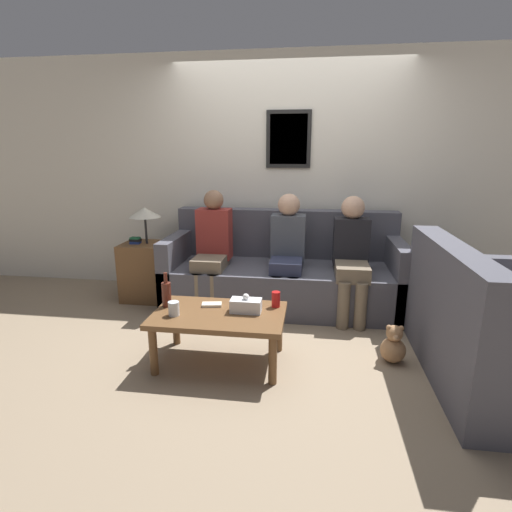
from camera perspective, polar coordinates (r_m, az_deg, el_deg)
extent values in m
plane|color=gray|center=(3.80, 3.16, -9.77)|extent=(16.00, 16.00, 0.00)
cube|color=silver|center=(4.52, 4.60, 11.20)|extent=(9.00, 0.06, 2.60)
cube|color=black|center=(4.47, 4.67, 16.29)|extent=(0.48, 0.02, 0.60)
cube|color=beige|center=(4.46, 4.67, 16.29)|extent=(0.40, 0.01, 0.52)
cube|color=#4C4C56|center=(4.19, 3.81, -4.18)|extent=(2.38, 0.94, 0.44)
cube|color=#4C4C56|center=(4.42, 4.29, 3.28)|extent=(2.38, 0.20, 0.52)
cube|color=#4C4C56|center=(4.36, -11.00, -1.67)|extent=(0.14, 0.94, 0.73)
cube|color=#4C4C56|center=(4.22, 19.24, -2.82)|extent=(0.14, 0.94, 0.73)
cube|color=#4C4C56|center=(3.35, 31.34, -11.46)|extent=(0.94, 1.55, 0.44)
cube|color=#4C4C56|center=(3.05, 26.11, -3.52)|extent=(0.20, 1.55, 0.52)
cube|color=#4C4C56|center=(3.90, 27.70, -5.14)|extent=(0.94, 0.14, 0.73)
cube|color=brown|center=(3.04, -5.30, -8.41)|extent=(0.98, 0.61, 0.04)
cylinder|color=brown|center=(3.04, -14.45, -13.04)|extent=(0.06, 0.06, 0.37)
cylinder|color=brown|center=(2.85, 2.40, -14.60)|extent=(0.06, 0.06, 0.37)
cylinder|color=brown|center=(3.45, -11.37, -9.40)|extent=(0.06, 0.06, 0.37)
cylinder|color=brown|center=(3.28, 3.27, -10.45)|extent=(0.06, 0.06, 0.37)
cube|color=brown|center=(4.51, -15.68, -2.10)|extent=(0.43, 0.43, 0.62)
cylinder|color=#262628|center=(4.38, -15.46, 3.68)|extent=(0.02, 0.02, 0.30)
cone|color=beige|center=(4.35, -15.62, 6.02)|extent=(0.33, 0.33, 0.10)
cube|color=navy|center=(4.44, -16.84, 1.87)|extent=(0.11, 0.10, 0.02)
cube|color=black|center=(4.43, -16.86, 2.20)|extent=(0.12, 0.08, 0.03)
cube|color=#237547|center=(4.43, -16.88, 2.47)|extent=(0.10, 0.07, 0.02)
cylinder|color=#562319|center=(3.18, -12.66, -5.40)|extent=(0.07, 0.07, 0.19)
cylinder|color=#562319|center=(3.14, -12.80, -3.06)|extent=(0.03, 0.03, 0.08)
cylinder|color=silver|center=(3.01, -11.66, -7.36)|extent=(0.08, 0.08, 0.10)
cube|color=beige|center=(3.16, -6.33, -6.91)|extent=(0.17, 0.11, 0.02)
cylinder|color=red|center=(3.11, 2.85, -6.20)|extent=(0.07, 0.07, 0.12)
cube|color=silver|center=(3.01, -1.45, -7.10)|extent=(0.23, 0.12, 0.10)
sphere|color=white|center=(2.99, -1.46, -5.85)|extent=(0.05, 0.05, 0.05)
cube|color=#756651|center=(4.02, -6.55, -1.03)|extent=(0.31, 0.41, 0.14)
cylinder|color=#756651|center=(3.93, -8.27, -5.59)|extent=(0.11, 0.11, 0.44)
cylinder|color=#756651|center=(3.89, -6.10, -5.73)|extent=(0.11, 0.11, 0.44)
cube|color=maroon|center=(4.15, -5.94, 3.17)|extent=(0.34, 0.22, 0.52)
sphere|color=#8C664C|center=(4.10, -6.07, 7.96)|extent=(0.20, 0.20, 0.20)
cube|color=#2D334C|center=(3.92, 4.36, -1.36)|extent=(0.31, 0.41, 0.14)
cylinder|color=#2D334C|center=(3.82, 2.92, -6.07)|extent=(0.11, 0.11, 0.44)
cylinder|color=#2D334C|center=(3.81, 5.23, -6.17)|extent=(0.11, 0.11, 0.44)
cube|color=#474C56|center=(4.07, 4.62, 2.62)|extent=(0.34, 0.22, 0.47)
sphere|color=tan|center=(4.01, 4.72, 7.29)|extent=(0.22, 0.22, 0.22)
cube|color=#756651|center=(3.87, 13.50, -1.98)|extent=(0.31, 0.46, 0.14)
cylinder|color=#756651|center=(3.73, 12.38, -6.92)|extent=(0.11, 0.11, 0.44)
cylinder|color=#756651|center=(3.75, 14.73, -6.98)|extent=(0.11, 0.11, 0.44)
cube|color=black|center=(4.03, 13.41, 2.08)|extent=(0.34, 0.22, 0.46)
sphere|color=tan|center=(3.97, 13.69, 6.74)|extent=(0.22, 0.22, 0.22)
sphere|color=#A87A51|center=(3.32, 18.97, -12.59)|extent=(0.19, 0.19, 0.19)
sphere|color=#A87A51|center=(3.26, 19.18, -10.39)|extent=(0.13, 0.13, 0.13)
sphere|color=#A87A51|center=(3.23, 18.47, -9.69)|extent=(0.04, 0.04, 0.04)
sphere|color=#A87A51|center=(3.25, 20.01, -9.69)|extent=(0.04, 0.04, 0.04)
sphere|color=tan|center=(3.22, 19.33, -10.87)|extent=(0.05, 0.05, 0.05)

